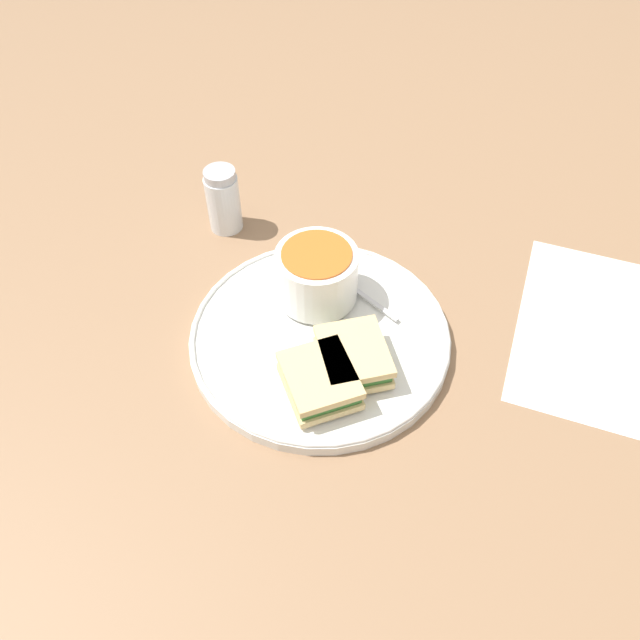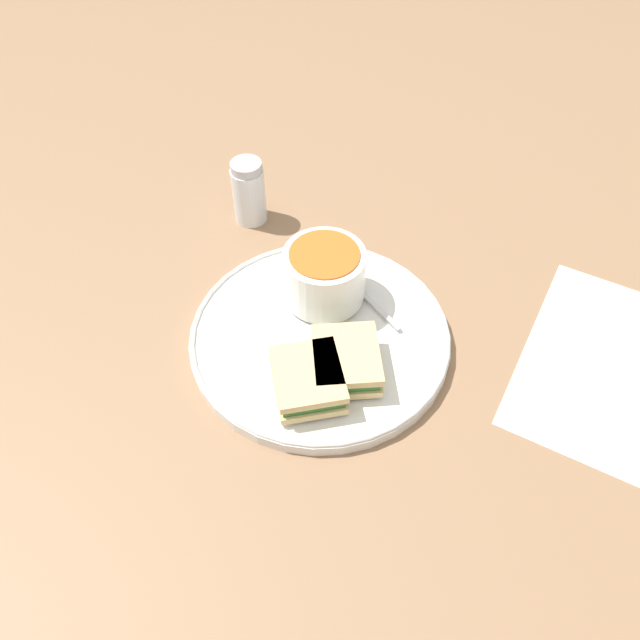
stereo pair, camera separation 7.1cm
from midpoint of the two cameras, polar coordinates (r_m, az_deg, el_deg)
name	(u,v)px [view 2 (the right image)]	position (r m, az deg, el deg)	size (l,w,h in m)	color
ground_plane	(320,341)	(0.74, 2.75, -2.07)	(2.40, 2.40, 0.00)	#8E6B4C
plate	(320,335)	(0.74, 2.77, -1.59)	(0.31, 0.31, 0.02)	white
soup_bowl	(324,275)	(0.74, 3.15, 4.02)	(0.10, 0.10, 0.07)	white
spoon	(357,287)	(0.77, 6.06, 2.89)	(0.11, 0.05, 0.01)	silver
sandwich_half_near	(308,380)	(0.67, 1.97, -5.67)	(0.11, 0.11, 0.03)	#DBBC7F
sandwich_half_far	(346,360)	(0.69, 5.40, -3.88)	(0.11, 0.11, 0.03)	#DBBC7F
salt_shaker	(249,192)	(0.87, -4.18, 11.49)	(0.05, 0.05, 0.09)	silver
menu_sheet	(617,369)	(0.81, 27.88, -4.17)	(0.24, 0.30, 0.00)	white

